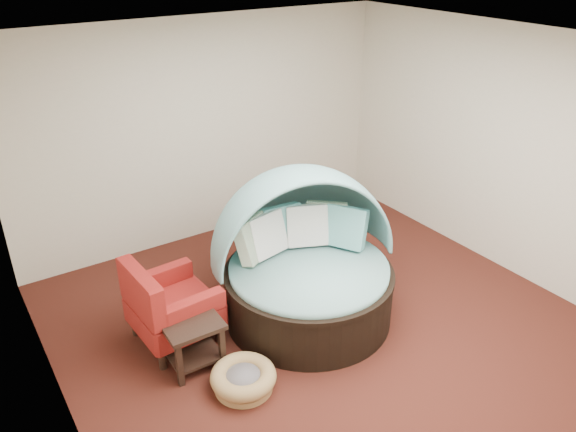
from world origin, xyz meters
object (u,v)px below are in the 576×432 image
pet_basket (243,378)px  red_armchair (169,306)px  canopy_daybed (305,251)px  side_table (191,336)px

pet_basket → red_armchair: (-0.27, 0.96, 0.31)m
canopy_daybed → red_armchair: bearing=-178.1°
pet_basket → side_table: bearing=113.2°
red_armchair → side_table: bearing=-88.4°
canopy_daybed → red_armchair: (-1.38, 0.32, -0.32)m
pet_basket → side_table: (-0.23, 0.54, 0.22)m
canopy_daybed → side_table: canopy_daybed is taller
canopy_daybed → pet_basket: (-1.11, -0.64, -0.63)m
red_armchair → canopy_daybed: bearing=-16.5°
canopy_daybed → pet_basket: canopy_daybed is taller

